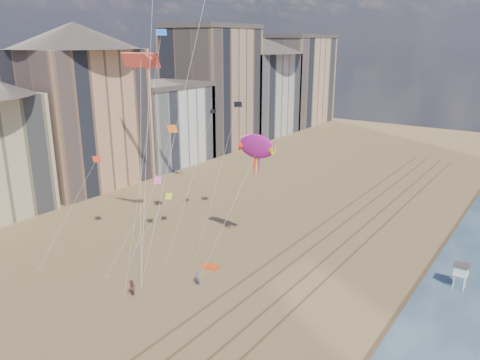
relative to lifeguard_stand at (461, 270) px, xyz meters
name	(u,v)px	position (x,y,z in m)	size (l,w,h in m)	color
wet_sand	(475,262)	(0.38, 7.61, -2.13)	(260.00, 260.00, 0.00)	#42301E
tracks	(313,258)	(-16.07, -2.39, -2.13)	(7.68, 120.00, 0.01)	brown
buildings	(196,94)	(-64.36, 33.19, 11.42)	(34.72, 131.35, 29.00)	#C6B284
lifeguard_stand	(461,270)	(0.00, 0.00, 0.00)	(1.53, 1.53, 2.77)	white
grounded_kite	(211,267)	(-24.69, -11.57, -2.03)	(1.91, 1.22, 0.22)	#FF4B15
show_kite	(257,147)	(-21.92, -6.24, 11.69)	(4.59, 4.11, 16.28)	#A01878
kite_flyer_a	(198,278)	(-23.25, -15.59, -1.28)	(0.63, 0.41, 1.72)	slate
kite_flyer_b	(132,289)	(-27.32, -21.31, -1.19)	(0.92, 0.72, 1.89)	brown
small_kites	(172,129)	(-33.32, -7.97, 12.80)	(13.53, 14.71, 22.04)	red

